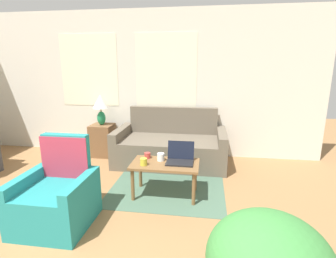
% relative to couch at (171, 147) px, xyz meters
% --- Properties ---
extents(wall_back, '(6.79, 0.06, 2.60)m').
position_rel_couch_xyz_m(wall_back, '(-0.79, 0.48, 1.03)').
color(wall_back, silver).
rests_on(wall_back, ground_plane).
extents(rug, '(1.54, 2.04, 0.01)m').
position_rel_couch_xyz_m(rug, '(0.09, -0.63, -0.27)').
color(rug, '#476651').
rests_on(rug, ground_plane).
extents(couch, '(1.85, 0.93, 0.92)m').
position_rel_couch_xyz_m(couch, '(0.00, 0.00, 0.00)').
color(couch, '#665B4C').
rests_on(couch, ground_plane).
extents(armchair, '(0.72, 0.71, 0.91)m').
position_rel_couch_xyz_m(armchair, '(-0.94, -1.95, -0.00)').
color(armchair, teal).
rests_on(armchair, ground_plane).
extents(side_table, '(0.40, 0.40, 0.59)m').
position_rel_couch_xyz_m(side_table, '(-1.30, 0.17, 0.02)').
color(side_table, brown).
rests_on(side_table, ground_plane).
extents(table_lamp, '(0.28, 0.28, 0.55)m').
position_rel_couch_xyz_m(table_lamp, '(-1.30, 0.17, 0.67)').
color(table_lamp, '#1E8451').
rests_on(table_lamp, side_table).
extents(coffee_table, '(0.85, 0.49, 0.44)m').
position_rel_couch_xyz_m(coffee_table, '(0.09, -1.19, 0.11)').
color(coffee_table, brown).
rests_on(coffee_table, ground_plane).
extents(laptop, '(0.34, 0.30, 0.25)m').
position_rel_couch_xyz_m(laptop, '(0.28, -1.13, 0.22)').
color(laptop, black).
rests_on(laptop, coffee_table).
extents(cup_navy, '(0.09, 0.09, 0.09)m').
position_rel_couch_xyz_m(cup_navy, '(-0.16, -1.30, 0.21)').
color(cup_navy, gold).
rests_on(cup_navy, coffee_table).
extents(cup_yellow, '(0.08, 0.08, 0.07)m').
position_rel_couch_xyz_m(cup_yellow, '(-0.17, -1.04, 0.21)').
color(cup_yellow, '#B23D38').
rests_on(cup_yellow, coffee_table).
extents(cup_white, '(0.09, 0.09, 0.10)m').
position_rel_couch_xyz_m(cup_white, '(0.02, -1.11, 0.22)').
color(cup_white, white).
rests_on(cup_white, coffee_table).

